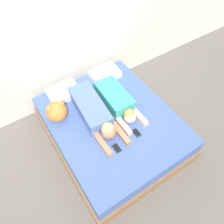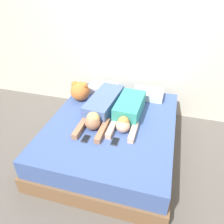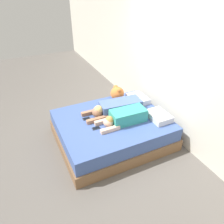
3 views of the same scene
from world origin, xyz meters
TOP-DOWN VIEW (x-y plane):
  - ground_plane at (0.00, 0.00)m, footprint 12.00×12.00m
  - wall_back at (0.00, 1.15)m, footprint 12.00×0.06m
  - bed at (0.00, 0.00)m, footprint 1.67×2.00m
  - pillow_head_left at (-0.36, 0.77)m, footprint 0.46×0.33m
  - pillow_head_right at (0.36, 0.77)m, footprint 0.46×0.33m
  - person_left at (-0.19, 0.16)m, footprint 0.40×1.16m
  - person_right at (0.18, 0.15)m, footprint 0.34×0.91m
  - cell_phone_left at (-0.20, -0.42)m, footprint 0.08×0.14m
  - cell_phone_right at (0.14, -0.38)m, footprint 0.08×0.14m
  - plush_toy at (-0.61, 0.42)m, footprint 0.29×0.29m

SIDE VIEW (x-z plane):
  - ground_plane at x=0.00m, z-range 0.00..0.00m
  - bed at x=0.00m, z-range 0.00..0.48m
  - cell_phone_left at x=-0.20m, z-range 0.48..0.49m
  - cell_phone_right at x=0.14m, z-range 0.48..0.49m
  - pillow_head_left at x=-0.36m, z-range 0.48..0.59m
  - pillow_head_right at x=0.36m, z-range 0.48..0.59m
  - person_left at x=-0.19m, z-range 0.47..0.69m
  - person_right at x=0.18m, z-range 0.47..0.70m
  - plush_toy at x=-0.61m, z-range 0.48..0.78m
  - wall_back at x=0.00m, z-range 0.00..2.60m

